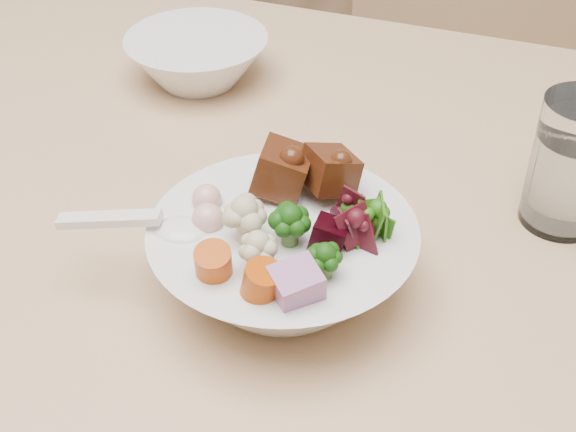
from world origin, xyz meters
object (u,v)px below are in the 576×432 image
Objects in this scene: chair_far at (473,108)px; side_bowl at (197,59)px; dining_table at (472,344)px; food_bowl at (286,254)px; water_glass at (571,168)px.

chair_far is 5.68× the size of side_bowl.
dining_table is 1.83× the size of chair_far.
water_glass is at bearing 35.47° from food_bowl.
water_glass is (0.06, 0.10, 0.13)m from dining_table.
water_glass is at bearing 65.20° from dining_table.
food_bowl is at bearing -144.53° from water_glass.
chair_far is 7.56× the size of water_glass.
side_bowl is at bearing 148.46° from dining_table.
dining_table is at bearing 18.37° from food_bowl.
food_bowl is 0.27m from water_glass.
food_bowl reaches higher than side_bowl.
dining_table is at bearing -36.10° from side_bowl.
food_bowl is at bearing -157.06° from dining_table.
chair_far reaches higher than side_bowl.
food_bowl is 1.31× the size of side_bowl.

